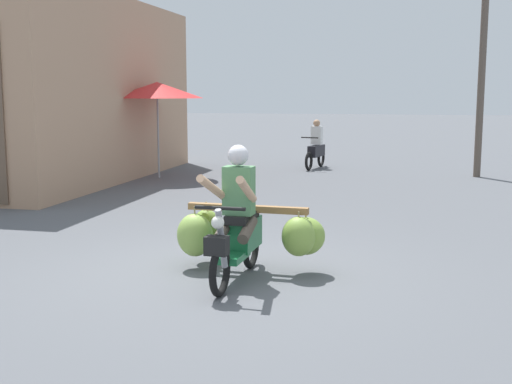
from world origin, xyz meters
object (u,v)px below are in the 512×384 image
Objects in this scene: motorbike_main_loaded at (244,230)px; market_umbrella_near_shop at (157,90)px; motorbike_distant_ahead_left at (316,149)px; utility_pole at (483,46)px.

motorbike_main_loaded is 0.76× the size of market_umbrella_near_shop.
utility_pole is at bearing -13.19° from motorbike_distant_ahead_left.
utility_pole reaches higher than market_umbrella_near_shop.
motorbike_main_loaded is 1.16× the size of motorbike_distant_ahead_left.
motorbike_main_loaded is 11.31m from utility_pole.
utility_pole is (4.34, -1.02, 2.77)m from motorbike_distant_ahead_left.
utility_pole reaches higher than motorbike_main_loaded.
motorbike_distant_ahead_left is at bearing 40.14° from market_umbrella_near_shop.
motorbike_main_loaded is at bearing -86.48° from motorbike_distant_ahead_left.
motorbike_distant_ahead_left is 5.25m from utility_pole.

